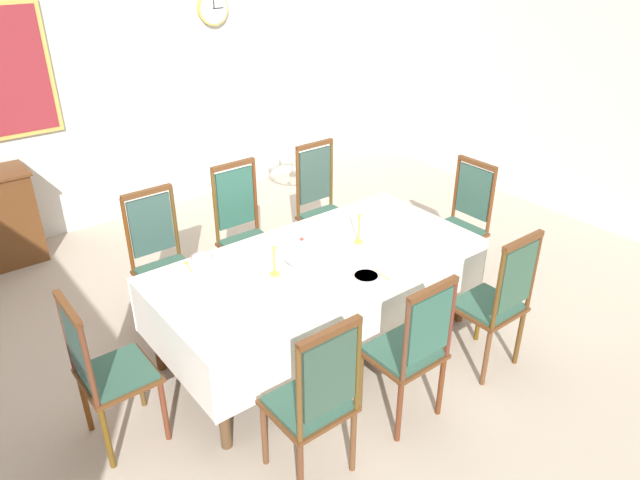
{
  "coord_description": "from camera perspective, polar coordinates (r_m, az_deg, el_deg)",
  "views": [
    {
      "loc": [
        -2.29,
        -2.97,
        2.87
      ],
      "look_at": [
        -0.02,
        -0.07,
        0.93
      ],
      "focal_mm": 33.25,
      "sensor_mm": 36.0,
      "label": 1
    }
  ],
  "objects": [
    {
      "name": "dining_table",
      "position": [
        4.32,
        -0.14,
        -2.61
      ],
      "size": [
        2.39,
        1.14,
        0.75
      ],
      "color": "brown",
      "rests_on": "ground"
    },
    {
      "name": "chair_north_a",
      "position": [
        4.78,
        -14.94,
        -1.84
      ],
      "size": [
        0.44,
        0.42,
        1.13
      ],
      "rotation": [
        0.0,
        0.0,
        3.14
      ],
      "color": "#5E3912",
      "rests_on": "ground"
    },
    {
      "name": "ground",
      "position": [
        4.73,
        -0.32,
        -9.86
      ],
      "size": [
        7.24,
        6.23,
        0.04
      ],
      "primitive_type": "cube",
      "color": "#B2A490"
    },
    {
      "name": "spoon_primary",
      "position": [
        4.3,
        -12.67,
        -2.29
      ],
      "size": [
        0.05,
        0.18,
        0.01
      ],
      "rotation": [
        0.0,
        0.0,
        -0.18
      ],
      "color": "gold",
      "rests_on": "tablecloth"
    },
    {
      "name": "candlestick_west",
      "position": [
        4.03,
        -4.44,
        -1.77
      ],
      "size": [
        0.07,
        0.07,
        0.33
      ],
      "color": "gold",
      "rests_on": "tablecloth"
    },
    {
      "name": "chair_south_c",
      "position": [
        4.33,
        16.62,
        -5.55
      ],
      "size": [
        0.44,
        0.42,
        1.11
      ],
      "color": "#573F14",
      "rests_on": "ground"
    },
    {
      "name": "bowl_near_right",
      "position": [
        4.02,
        4.45,
        -3.6
      ],
      "size": [
        0.2,
        0.2,
        0.04
      ],
      "color": "white",
      "rests_on": "tablecloth"
    },
    {
      "name": "chair_north_b",
      "position": [
        5.07,
        -7.25,
        0.87
      ],
      "size": [
        0.44,
        0.42,
        1.18
      ],
      "rotation": [
        0.0,
        0.0,
        3.14
      ],
      "color": "#5A2E20",
      "rests_on": "ground"
    },
    {
      "name": "right_wall",
      "position": [
        6.76,
        25.89,
        14.52
      ],
      "size": [
        0.08,
        6.23,
        3.24
      ],
      "primitive_type": "cube",
      "color": "silver",
      "rests_on": "ground"
    },
    {
      "name": "candlestick_east",
      "position": [
        4.44,
        3.76,
        1.31
      ],
      "size": [
        0.07,
        0.07,
        0.35
      ],
      "color": "gold",
      "rests_on": "tablecloth"
    },
    {
      "name": "back_wall",
      "position": [
        6.65,
        -17.91,
        15.72
      ],
      "size": [
        7.24,
        0.08,
        3.24
      ],
      "primitive_type": "cube",
      "color": "silver",
      "rests_on": "ground"
    },
    {
      "name": "bowl_near_left",
      "position": [
        4.31,
        -11.28,
        -1.8
      ],
      "size": [
        0.16,
        0.16,
        0.04
      ],
      "color": "white",
      "rests_on": "tablecloth"
    },
    {
      "name": "mounted_clock",
      "position": [
        6.92,
        -10.28,
        21.1
      ],
      "size": [
        0.36,
        0.06,
        0.36
      ],
      "color": "#D1B251"
    },
    {
      "name": "chair_head_east",
      "position": [
        5.39,
        13.43,
        1.77
      ],
      "size": [
        0.42,
        0.44,
        1.11
      ],
      "rotation": [
        0.0,
        0.0,
        1.57
      ],
      "color": "brown",
      "rests_on": "ground"
    },
    {
      "name": "soup_tureen",
      "position": [
        4.15,
        -1.76,
        -1.12
      ],
      "size": [
        0.27,
        0.27,
        0.22
      ],
      "color": "white",
      "rests_on": "tablecloth"
    },
    {
      "name": "chair_north_c",
      "position": [
        5.49,
        0.27,
        3.33
      ],
      "size": [
        0.44,
        0.42,
        1.17
      ],
      "rotation": [
        0.0,
        0.0,
        3.14
      ],
      "color": "brown",
      "rests_on": "ground"
    },
    {
      "name": "chair_south_a",
      "position": [
        3.37,
        -0.48,
        -15.06
      ],
      "size": [
        0.44,
        0.42,
        1.12
      ],
      "color": "brown",
      "rests_on": "ground"
    },
    {
      "name": "tablecloth",
      "position": [
        4.34,
        -0.14,
        -3.09
      ],
      "size": [
        2.41,
        1.16,
        0.43
      ],
      "color": "white",
      "rests_on": "dining_table"
    },
    {
      "name": "chair_head_west",
      "position": [
        3.8,
        -19.93,
        -11.61
      ],
      "size": [
        0.42,
        0.44,
        1.07
      ],
      "rotation": [
        0.0,
        0.0,
        -1.57
      ],
      "color": "brown",
      "rests_on": "ground"
    },
    {
      "name": "chair_south_b",
      "position": [
        3.78,
        8.74,
        -10.23
      ],
      "size": [
        0.44,
        0.42,
        1.08
      ],
      "color": "brown",
      "rests_on": "ground"
    },
    {
      "name": "spoon_secondary",
      "position": [
        4.13,
        5.54,
        -3.07
      ],
      "size": [
        0.03,
        0.18,
        0.01
      ],
      "rotation": [
        0.0,
        0.0,
        -0.04
      ],
      "color": "gold",
      "rests_on": "tablecloth"
    }
  ]
}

